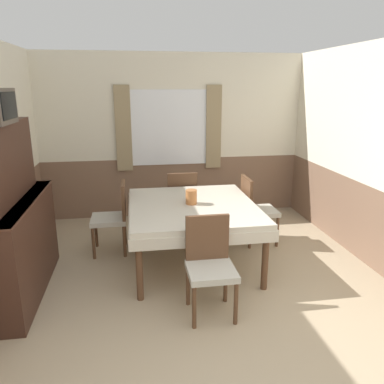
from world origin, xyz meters
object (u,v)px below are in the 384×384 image
chair_left_far (114,215)px  vase (192,197)px  chair_right_far (255,207)px  chair_head_window (181,199)px  dining_table (193,212)px  sideboard (13,226)px  chair_head_near (210,262)px

chair_left_far → vase: 1.10m
vase → chair_right_far: bearing=26.4°
chair_head_window → dining_table: bearing=-90.0°
vase → chair_head_window: bearing=89.6°
chair_left_far → chair_head_window: bearing=-60.7°
sideboard → vase: size_ratio=10.38×
chair_head_window → chair_head_near: bearing=-90.0°
dining_table → chair_right_far: (0.94, 0.49, -0.15)m
dining_table → chair_left_far: (-0.94, 0.49, -0.15)m
chair_right_far → vase: 1.11m
chair_head_near → vase: 1.09m
chair_left_far → chair_right_far: 1.88m
chair_left_far → sideboard: (-0.94, -0.88, 0.24)m
chair_head_window → sideboard: 2.36m
chair_left_far → dining_table: bearing=-117.4°
chair_head_window → chair_left_far: same height
chair_right_far → sideboard: size_ratio=0.52×
dining_table → chair_left_far: bearing=152.6°
chair_head_window → chair_right_far: 1.08m
chair_head_window → chair_right_far: same height
vase → dining_table: bearing=-66.8°
chair_head_near → chair_right_far: size_ratio=1.00×
chair_head_near → chair_right_far: bearing=-122.0°
chair_left_far → chair_right_far: same height
dining_table → sideboard: bearing=-168.3°
chair_right_far → chair_head_window: bearing=-119.3°
chair_left_far → vase: (0.93, -0.47, 0.33)m
dining_table → chair_left_far: size_ratio=1.78×
dining_table → sideboard: size_ratio=0.94×
chair_right_far → vase: size_ratio=5.45×
dining_table → chair_head_window: bearing=90.0°
chair_right_far → sideboard: (-2.83, -0.88, 0.24)m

